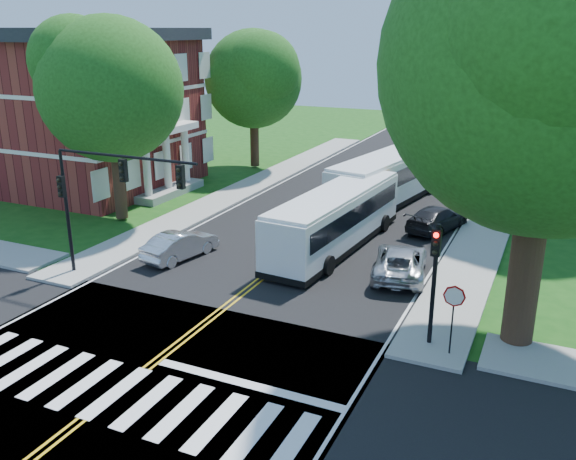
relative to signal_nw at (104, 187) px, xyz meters
The scene contains 23 objects.
ground 9.74m from the signal_nw, 47.67° to the right, with size 140.00×140.00×0.00m, color #154711.
road 13.69m from the signal_nw, 63.16° to the left, with size 14.00×96.00×0.01m, color black.
cross_road 9.73m from the signal_nw, 47.67° to the right, with size 60.00×12.00×0.01m, color black.
center_line 17.20m from the signal_nw, 69.39° to the left, with size 0.36×70.00×0.01m, color gold.
edge_line_w 16.20m from the signal_nw, 93.47° to the left, with size 0.12×70.00×0.01m, color silver.
edge_line_e 20.54m from the signal_nw, 50.90° to the left, with size 0.12×70.00×0.01m, color silver.
crosswalk 10.07m from the signal_nw, 49.80° to the right, with size 12.60×3.00×0.01m, color silver.
stop_bar 11.40m from the signal_nw, 27.30° to the right, with size 6.60×0.40×0.01m, color silver.
sidewalk_nw 19.22m from the signal_nw, 97.50° to the left, with size 2.60×40.00×0.15m, color gray.
sidewalk_ne 23.75m from the signal_nw, 52.69° to the left, with size 2.60×40.00×0.15m, color gray.
tree_ne_big 17.72m from the signal_nw, ahead, with size 10.80×10.80×14.91m.
tree_west_near 9.96m from the signal_nw, 126.70° to the left, with size 8.00×8.00×11.40m.
tree_west_far 24.27m from the signal_nw, 102.31° to the left, with size 7.60×7.60×10.67m.
tree_east_mid 24.94m from the signal_nw, 45.36° to the left, with size 8.40×8.40×11.93m.
brick_building 21.08m from the signal_nw, 139.86° to the left, with size 20.00×13.00×10.80m.
signal_nw is the anchor object (origin of this frame).
signal_ne 14.13m from the signal_nw, ahead, with size 0.30×0.46×4.40m.
stop_sign 15.05m from the signal_nw, ahead, with size 0.76×0.08×2.53m.
bus_lead 11.51m from the signal_nw, 48.15° to the left, with size 3.46×11.73×2.99m.
bus_follow 19.41m from the signal_nw, 66.47° to the left, with size 4.79×12.69×3.21m.
hatchback 5.35m from the signal_nw, 74.07° to the left, with size 1.44×4.12×1.36m, color silver.
suv 13.43m from the signal_nw, 27.59° to the left, with size 2.26×4.89×1.36m, color #B0B2B7.
dark_sedan 18.08m from the signal_nw, 48.99° to the left, with size 1.90×4.68×1.36m, color black.
Camera 1 is at (11.65, -13.16, 10.74)m, focal length 38.00 mm.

